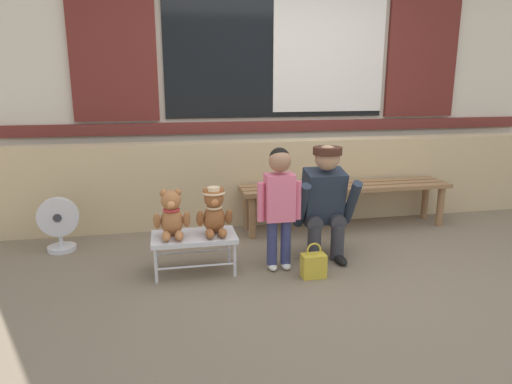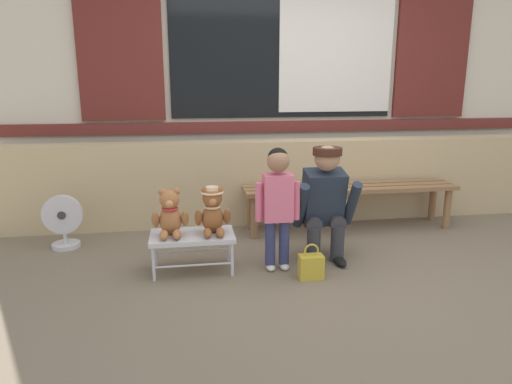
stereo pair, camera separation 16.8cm
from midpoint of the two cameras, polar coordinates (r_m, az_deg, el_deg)
The scene contains 11 objects.
ground_plane at distance 3.62m, azimuth 8.28°, elevation -9.96°, with size 60.00×60.00×0.00m, color #756651.
brick_low_wall at distance 4.79m, azimuth 2.75°, elevation 1.41°, with size 6.33×0.25×0.85m, color tan.
shop_facade at distance 5.19m, azimuth 1.51°, elevation 16.75°, with size 6.46×0.26×3.42m.
wooden_bench_long at distance 4.62m, azimuth 10.03°, elevation 0.09°, with size 2.10×0.40×0.44m.
small_display_bench at distance 3.56m, azimuth -9.05°, elevation -5.79°, with size 0.64×0.36×0.30m.
teddy_bear_plain at distance 3.50m, azimuth -11.79°, elevation -2.86°, with size 0.28×0.26×0.36m.
teddy_bear_with_hat at distance 3.51m, azimuth -6.56°, elevation -2.47°, with size 0.28×0.27×0.36m.
child_standing at distance 3.49m, azimuth 1.55°, elevation -0.46°, with size 0.35×0.18×0.96m.
adult_crouching at distance 3.78m, azimuth 7.29°, elevation -1.18°, with size 0.50×0.49×0.95m.
handbag_on_ground at distance 3.51m, azimuth 5.77°, elevation -9.01°, with size 0.18×0.11×0.27m.
floor_fan at distance 4.33m, azimuth -24.27°, elevation -3.73°, with size 0.34×0.24×0.48m.
Camera 1 is at (-1.24, -3.10, 1.45)m, focal length 32.25 mm.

